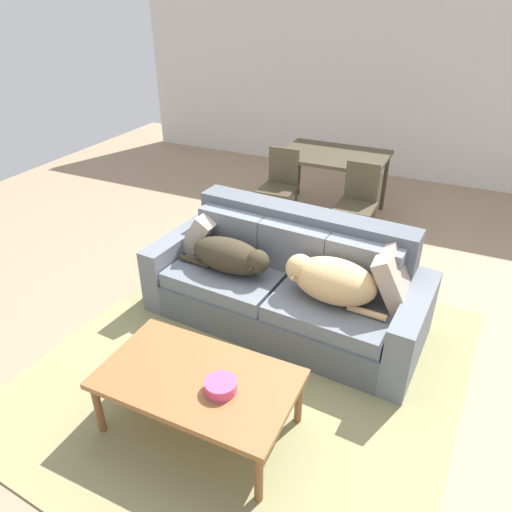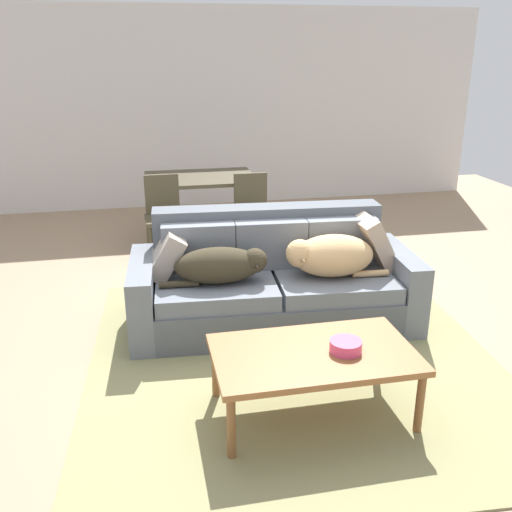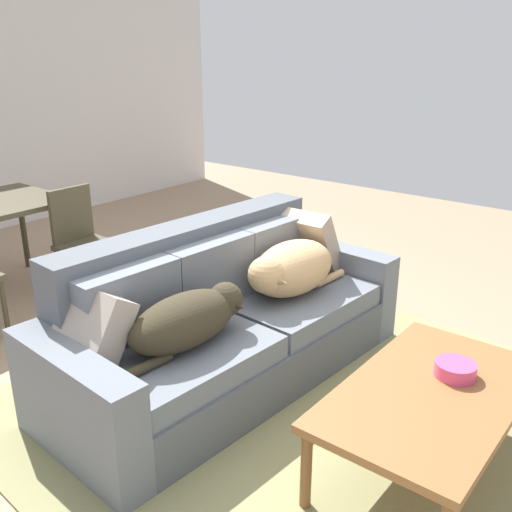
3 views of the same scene
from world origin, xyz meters
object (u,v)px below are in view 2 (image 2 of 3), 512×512
Objects in this scene: dog_on_left_cushion at (222,265)px; dining_chair_near_right at (253,211)px; couch at (272,282)px; coffee_table at (314,358)px; throw_pillow_by_right_arm at (373,241)px; dining_table at (201,183)px; dog_on_right_cushion at (329,255)px; throw_pillow_by_left_arm at (166,254)px; dining_chair_near_left at (164,213)px; bowl_on_coffee_table at (346,346)px.

dining_chair_near_right is (0.60, 1.75, -0.08)m from dog_on_left_cushion.
couch is 1.33m from coffee_table.
coffee_table is (-0.91, -1.31, -0.25)m from throw_pillow_by_right_arm.
throw_pillow_by_right_arm is at bearing 10.51° from dog_on_left_cushion.
throw_pillow_by_right_arm is (0.85, -0.01, 0.30)m from couch.
coffee_table is at bearing -85.86° from dining_table.
dining_chair_near_right is (-0.25, 1.79, -0.11)m from dog_on_right_cushion.
throw_pillow_by_left_arm reaches higher than dog_on_left_cushion.
dog_on_right_cushion is at bearing -73.24° from dining_table.
throw_pillow_by_left_arm is 0.42× the size of dining_chair_near_right.
throw_pillow_by_right_arm is 0.36× the size of dining_table.
throw_pillow_by_left_arm is at bearing 118.69° from coffee_table.
couch is 0.53m from dog_on_left_cushion.
throw_pillow_by_left_arm is 0.30× the size of dining_table.
coffee_table is (0.78, -1.43, -0.22)m from throw_pillow_by_left_arm.
bowl_on_coffee_table is at bearing -75.45° from dining_chair_near_left.
dining_chair_near_right is at bearing 101.81° from dog_on_right_cushion.
dog_on_right_cushion is (0.41, -0.20, 0.27)m from couch.
coffee_table is 6.28× the size of bowl_on_coffee_table.
throw_pillow_by_right_arm is at bearing -3.88° from throw_pillow_by_left_arm.
dog_on_right_cushion is 4.21× the size of bowl_on_coffee_table.
coffee_table is at bearing -61.31° from throw_pillow_by_left_arm.
coffee_table is 2.93m from dining_chair_near_right.
dining_chair_near_right reaches higher than bowl_on_coffee_table.
dog_on_left_cushion is (-0.44, -0.16, 0.24)m from couch.
throw_pillow_by_right_arm is 2.52m from dining_table.
throw_pillow_by_left_arm is 0.31× the size of coffee_table.
throw_pillow_by_left_arm is 2.19m from dining_table.
dining_chair_near_left reaches higher than bowl_on_coffee_table.
couch is at bearing 158.20° from dog_on_right_cushion.
dining_table reaches higher than bowl_on_coffee_table.
dining_table is 1.38× the size of dining_chair_near_left.
dining_chair_near_left is at bearing 126.16° from dog_on_right_cushion.
couch is 1.86m from dining_chair_near_left.
dog_on_left_cushion is 1.86m from dining_chair_near_right.
couch is at bearing -81.84° from dining_table.
throw_pillow_by_right_arm is 2.35m from dining_chair_near_left.
dining_table reaches higher than coffee_table.
couch is 2.59× the size of dining_chair_near_left.
throw_pillow_by_right_arm is at bearing -62.39° from dining_table.
coffee_table is 3.09m from dining_chair_near_left.
bowl_on_coffee_table is at bearing -118.30° from throw_pillow_by_right_arm.
couch is 0.90m from throw_pillow_by_right_arm.
coffee_table is (-0.47, -1.13, -0.22)m from dog_on_right_cushion.
throw_pillow_by_left_arm is at bearing -94.36° from dining_chair_near_left.
bowl_on_coffee_table is (-0.29, -1.16, -0.14)m from dog_on_right_cushion.
couch reaches higher than coffee_table.
coffee_table is at bearing -78.54° from dining_chair_near_left.
throw_pillow_by_right_arm reaches higher than bowl_on_coffee_table.
throw_pillow_by_left_arm is at bearing -124.25° from dining_chair_near_right.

